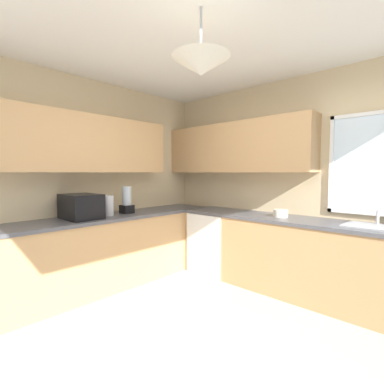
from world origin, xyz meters
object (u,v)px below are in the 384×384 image
Objects in this scene: kettle at (109,206)px; sink_assembly at (374,226)px; blender_appliance at (127,201)px; dishwasher at (216,242)px; bowl at (281,213)px; microwave at (81,206)px.

kettle is 2.97m from sink_assembly.
sink_assembly is at bearing 28.26° from kettle.
blender_appliance is (-0.02, 0.28, 0.03)m from kettle.
dishwasher is at bearing 64.89° from kettle.
blender_appliance is (-1.64, -1.11, 0.12)m from bowl.
kettle is at bearing -139.34° from bowl.
sink_assembly is 0.99m from bowl.
sink_assembly is at bearing 33.63° from microwave.
sink_assembly is at bearing 0.42° from bowl.
sink_assembly is 2.99× the size of bowl.
blender_appliance reaches higher than bowl.
microwave reaches higher than dishwasher.
dishwasher is 1.42m from blender_appliance.
sink_assembly is 1.48× the size of blender_appliance.
dishwasher is 1.79× the size of microwave.
microwave is (-0.66, -1.71, 0.62)m from dishwasher.
kettle is at bearing -85.97° from blender_appliance.
kettle reaches higher than bowl.
sink_assembly is (2.63, 1.75, -0.13)m from microwave.
blender_appliance reaches higher than kettle.
microwave is 0.90× the size of sink_assembly.
blender_appliance is at bearing -145.94° from bowl.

